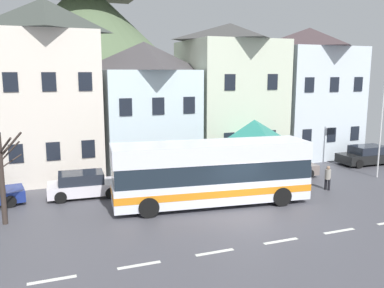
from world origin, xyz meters
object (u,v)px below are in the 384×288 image
townhouse_03 (229,93)px  hilltop_castle (88,53)px  parked_car_03 (84,185)px  pedestrian_02 (280,169)px  public_bench (223,164)px  pedestrian_01 (253,173)px  bare_tree_00 (2,173)px  bus_shelter (254,131)px  pedestrian_03 (309,173)px  parked_car_01 (366,155)px  parked_car_02 (282,167)px  townhouse_04 (307,92)px  pedestrian_00 (328,176)px  transit_bus (211,173)px  townhouse_02 (145,106)px  townhouse_01 (48,91)px  flagpole (383,108)px

townhouse_03 → hilltop_castle: size_ratio=0.29×
parked_car_03 → pedestrian_02: size_ratio=2.77×
public_bench → pedestrian_01: bearing=-90.1°
bare_tree_00 → bus_shelter: bearing=13.3°
hilltop_castle → pedestrian_03: bearing=-71.8°
public_bench → parked_car_01: bearing=-10.4°
parked_car_02 → parked_car_03: 12.78m
townhouse_04 → parked_car_03: bearing=-163.2°
pedestrian_00 → pedestrian_01: bearing=150.0°
townhouse_04 → pedestrian_03: (-6.12, -8.81, -4.33)m
transit_bus → townhouse_04: bearing=43.2°
townhouse_02 → pedestrian_01: 9.56m
townhouse_01 → public_bench: 12.67m
bus_shelter → flagpole: flagpole is taller
bus_shelter → bare_tree_00: size_ratio=0.89×
townhouse_03 → pedestrian_00: townhouse_03 is taller
pedestrian_01 → hilltop_castle: bearing=103.2°
public_bench → flagpole: 11.17m
townhouse_01 → transit_bus: townhouse_01 is taller
pedestrian_01 → townhouse_04: bearing=39.1°
townhouse_02 → townhouse_04: size_ratio=0.86×
townhouse_03 → parked_car_01: size_ratio=2.52×
townhouse_01 → parked_car_03: bearing=-73.8°
hilltop_castle → flagpole: 32.00m
pedestrian_01 → public_bench: (0.01, 4.35, -0.40)m
townhouse_04 → parked_car_02: 9.78m
bus_shelter → pedestrian_03: (1.79, -3.53, -2.20)m
pedestrian_00 → pedestrian_02: pedestrian_02 is taller
parked_car_02 → pedestrian_00: pedestrian_00 is taller
townhouse_04 → parked_car_01: 7.06m
townhouse_02 → townhouse_03: townhouse_03 is taller
transit_bus → public_bench: 7.60m
parked_car_01 → pedestrian_02: bearing=15.1°
townhouse_03 → townhouse_04: (7.11, -0.16, -0.04)m
townhouse_04 → parked_car_02: bearing=-135.5°
transit_bus → pedestrian_03: 6.79m
transit_bus → bare_tree_00: size_ratio=2.44×
parked_car_01 → public_bench: parked_car_01 is taller
townhouse_03 → parked_car_01: 11.39m
townhouse_04 → pedestrian_00: size_ratio=7.18×
public_bench → townhouse_03: bearing=58.1°
pedestrian_01 → flagpole: (8.90, -0.99, 3.75)m
parked_car_03 → pedestrian_00: size_ratio=2.84×
parked_car_01 → bare_tree_00: bearing=10.2°
townhouse_02 → pedestrian_00: size_ratio=6.19×
townhouse_02 → townhouse_04: townhouse_04 is taller
townhouse_04 → townhouse_02: bearing=179.7°
pedestrian_03 → flagpole: 7.00m
pedestrian_01 → pedestrian_00: bearing=-30.0°
public_bench → townhouse_04: bearing=18.5°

